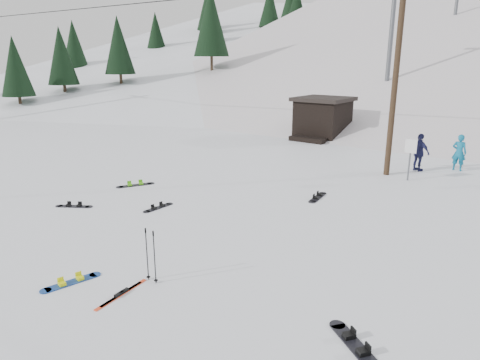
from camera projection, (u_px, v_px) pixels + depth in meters
The scene contains 18 objects.
ground at pixel (105, 277), 10.56m from camera, with size 200.00×200.00×0.00m, color white.
ski_slope at pixel (474, 197), 55.54m from camera, with size 60.00×75.00×45.00m, color silver.
ridge_left at pixel (227, 160), 71.27m from camera, with size 34.00×85.00×38.00m, color white.
treeline_left at pixel (201, 97), 61.03m from camera, with size 20.00×64.00×10.00m, color black, non-canonical shape.
utility_pole at pixel (396, 71), 18.72m from camera, with size 2.00×0.26×9.00m.
trail_sign at pixel (410, 152), 18.67m from camera, with size 0.50×0.09×1.85m.
lift_hut at pixel (322, 118), 29.03m from camera, with size 3.40×4.10×2.75m.
lift_tower_near at pixel (392, 24), 33.54m from camera, with size 2.20×0.36×8.00m.
hero_snowboard at pixel (71, 282), 10.29m from camera, with size 0.51×1.43×0.10m.
hero_skis at pixel (122, 294), 9.78m from camera, with size 0.30×1.55×0.08m.
ski_poles at pixel (151, 255), 10.20m from camera, with size 0.37×0.10×1.35m.
board_scatter_a at pixel (74, 206), 15.62m from camera, with size 1.21×0.88×0.10m.
board_scatter_b at pixel (158, 207), 15.48m from camera, with size 0.26×1.35×0.09m.
board_scatter_c at pixel (135, 185), 18.23m from camera, with size 0.90×1.49×0.11m.
board_scatter_d at pixel (356, 345), 8.00m from camera, with size 1.44×1.11×0.12m.
board_scatter_f at pixel (318, 197), 16.62m from camera, with size 0.47×1.52×0.11m.
skier_teal at pixel (459, 152), 20.51m from camera, with size 0.64×0.42×1.77m, color #0E688E.
skier_navy at pixel (419, 152), 20.41m from camera, with size 1.06×0.44×1.81m, color #1D1E48.
Camera 1 is at (8.48, -5.43, 5.19)m, focal length 32.00 mm.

